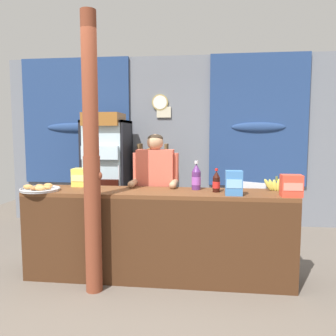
{
  "coord_description": "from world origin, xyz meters",
  "views": [
    {
      "loc": [
        0.61,
        -3.07,
        1.54
      ],
      "look_at": [
        0.15,
        0.78,
        1.14
      ],
      "focal_mm": 35.95,
      "sensor_mm": 36.0,
      "label": 1
    }
  ],
  "objects_px": {
    "snack_box_instant_noodle": "(81,177)",
    "soda_bottle_cola": "(216,182)",
    "snack_box_biscuit": "(234,183)",
    "pastry_tray": "(40,189)",
    "drink_fridge": "(107,166)",
    "banana_bunch": "(276,185)",
    "stall_counter": "(156,228)",
    "soda_bottle_grape_soda": "(196,177)",
    "snack_box_crackers": "(291,186)",
    "bottle_shelf_rack": "(153,184)",
    "shopkeeper": "(156,182)",
    "timber_post": "(92,162)",
    "plastic_lawn_chair": "(254,206)"
  },
  "relations": [
    {
      "from": "drink_fridge",
      "to": "banana_bunch",
      "type": "height_order",
      "value": "drink_fridge"
    },
    {
      "from": "snack_box_instant_noodle",
      "to": "banana_bunch",
      "type": "bearing_deg",
      "value": -1.53
    },
    {
      "from": "snack_box_crackers",
      "to": "pastry_tray",
      "type": "relative_size",
      "value": 0.51
    },
    {
      "from": "soda_bottle_grape_soda",
      "to": "soda_bottle_cola",
      "type": "height_order",
      "value": "soda_bottle_grape_soda"
    },
    {
      "from": "snack_box_crackers",
      "to": "snack_box_biscuit",
      "type": "distance_m",
      "value": 0.54
    },
    {
      "from": "drink_fridge",
      "to": "banana_bunch",
      "type": "xyz_separation_m",
      "value": [
        2.32,
        -1.56,
        -0.02
      ]
    },
    {
      "from": "shopkeeper",
      "to": "snack_box_instant_noodle",
      "type": "bearing_deg",
      "value": -166.06
    },
    {
      "from": "stall_counter",
      "to": "snack_box_instant_noodle",
      "type": "height_order",
      "value": "snack_box_instant_noodle"
    },
    {
      "from": "stall_counter",
      "to": "soda_bottle_grape_soda",
      "type": "relative_size",
      "value": 8.95
    },
    {
      "from": "soda_bottle_grape_soda",
      "to": "snack_box_crackers",
      "type": "xyz_separation_m",
      "value": [
        0.92,
        -0.3,
        -0.03
      ]
    },
    {
      "from": "drink_fridge",
      "to": "bottle_shelf_rack",
      "type": "xyz_separation_m",
      "value": [
        0.7,
        0.29,
        -0.31
      ]
    },
    {
      "from": "snack_box_instant_noodle",
      "to": "pastry_tray",
      "type": "distance_m",
      "value": 0.48
    },
    {
      "from": "stall_counter",
      "to": "shopkeeper",
      "type": "bearing_deg",
      "value": 99.63
    },
    {
      "from": "bottle_shelf_rack",
      "to": "soda_bottle_cola",
      "type": "height_order",
      "value": "bottle_shelf_rack"
    },
    {
      "from": "stall_counter",
      "to": "soda_bottle_grape_soda",
      "type": "xyz_separation_m",
      "value": [
        0.4,
        0.24,
        0.5
      ]
    },
    {
      "from": "snack_box_crackers",
      "to": "pastry_tray",
      "type": "distance_m",
      "value": 2.56
    },
    {
      "from": "snack_box_crackers",
      "to": "stall_counter",
      "type": "bearing_deg",
      "value": 177.43
    },
    {
      "from": "shopkeeper",
      "to": "timber_post",
      "type": "bearing_deg",
      "value": -121.23
    },
    {
      "from": "bottle_shelf_rack",
      "to": "shopkeeper",
      "type": "distance_m",
      "value": 1.63
    },
    {
      "from": "snack_box_biscuit",
      "to": "pastry_tray",
      "type": "relative_size",
      "value": 0.6
    },
    {
      "from": "shopkeeper",
      "to": "snack_box_biscuit",
      "type": "relative_size",
      "value": 6.31
    },
    {
      "from": "timber_post",
      "to": "snack_box_crackers",
      "type": "bearing_deg",
      "value": 6.7
    },
    {
      "from": "snack_box_crackers",
      "to": "snack_box_biscuit",
      "type": "bearing_deg",
      "value": -179.81
    },
    {
      "from": "timber_post",
      "to": "snack_box_instant_noodle",
      "type": "relative_size",
      "value": 12.98
    },
    {
      "from": "bottle_shelf_rack",
      "to": "banana_bunch",
      "type": "xyz_separation_m",
      "value": [
        1.61,
        -1.85,
        0.29
      ]
    },
    {
      "from": "plastic_lawn_chair",
      "to": "snack_box_crackers",
      "type": "distance_m",
      "value": 1.7
    },
    {
      "from": "snack_box_biscuit",
      "to": "stall_counter",
      "type": "bearing_deg",
      "value": 175.51
    },
    {
      "from": "soda_bottle_grape_soda",
      "to": "snack_box_instant_noodle",
      "type": "relative_size",
      "value": 1.52
    },
    {
      "from": "snack_box_instant_noodle",
      "to": "plastic_lawn_chair",
      "type": "bearing_deg",
      "value": 30.03
    },
    {
      "from": "snack_box_crackers",
      "to": "bottle_shelf_rack",
      "type": "bearing_deg",
      "value": 128.02
    },
    {
      "from": "snack_box_biscuit",
      "to": "snack_box_instant_noodle",
      "type": "bearing_deg",
      "value": 167.51
    },
    {
      "from": "timber_post",
      "to": "bottle_shelf_rack",
      "type": "relative_size",
      "value": 1.94
    },
    {
      "from": "shopkeeper",
      "to": "snack_box_biscuit",
      "type": "distance_m",
      "value": 1.05
    },
    {
      "from": "drink_fridge",
      "to": "pastry_tray",
      "type": "xyz_separation_m",
      "value": [
        -0.16,
        -1.85,
        -0.06
      ]
    },
    {
      "from": "stall_counter",
      "to": "soda_bottle_cola",
      "type": "distance_m",
      "value": 0.78
    },
    {
      "from": "bottle_shelf_rack",
      "to": "pastry_tray",
      "type": "distance_m",
      "value": 2.32
    },
    {
      "from": "plastic_lawn_chair",
      "to": "snack_box_instant_noodle",
      "type": "bearing_deg",
      "value": -149.97
    },
    {
      "from": "shopkeeper",
      "to": "soda_bottle_cola",
      "type": "relative_size",
      "value": 6.27
    },
    {
      "from": "pastry_tray",
      "to": "banana_bunch",
      "type": "distance_m",
      "value": 2.49
    },
    {
      "from": "snack_box_instant_noodle",
      "to": "stall_counter",
      "type": "bearing_deg",
      "value": -18.85
    },
    {
      "from": "stall_counter",
      "to": "soda_bottle_cola",
      "type": "height_order",
      "value": "soda_bottle_cola"
    },
    {
      "from": "soda_bottle_grape_soda",
      "to": "snack_box_biscuit",
      "type": "distance_m",
      "value": 0.48
    },
    {
      "from": "soda_bottle_cola",
      "to": "pastry_tray",
      "type": "relative_size",
      "value": 0.6
    },
    {
      "from": "drink_fridge",
      "to": "plastic_lawn_chair",
      "type": "xyz_separation_m",
      "value": [
        2.27,
        -0.28,
        -0.53
      ]
    },
    {
      "from": "drink_fridge",
      "to": "shopkeeper",
      "type": "distance_m",
      "value": 1.63
    },
    {
      "from": "soda_bottle_grape_soda",
      "to": "plastic_lawn_chair",
      "type": "bearing_deg",
      "value": 58.49
    },
    {
      "from": "shopkeeper",
      "to": "banana_bunch",
      "type": "bearing_deg",
      "value": -11.29
    },
    {
      "from": "drink_fridge",
      "to": "snack_box_biscuit",
      "type": "bearing_deg",
      "value": -45.37
    },
    {
      "from": "snack_box_instant_noodle",
      "to": "soda_bottle_cola",
      "type": "bearing_deg",
      "value": -7.6
    },
    {
      "from": "snack_box_biscuit",
      "to": "banana_bunch",
      "type": "xyz_separation_m",
      "value": [
        0.46,
        0.32,
        -0.06
      ]
    }
  ]
}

